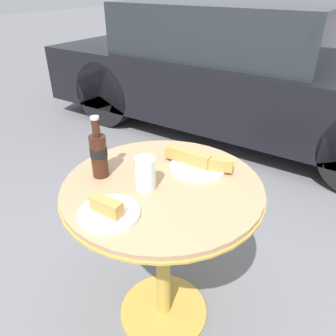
{
  "coord_description": "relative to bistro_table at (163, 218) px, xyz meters",
  "views": [
    {
      "loc": [
        0.61,
        -0.88,
        1.47
      ],
      "look_at": [
        0.0,
        0.04,
        0.83
      ],
      "focal_mm": 35.0,
      "sensor_mm": 36.0,
      "label": 1
    }
  ],
  "objects": [
    {
      "name": "bistro_table",
      "position": [
        0.0,
        0.0,
        0.0
      ],
      "size": [
        0.79,
        0.79,
        0.78
      ],
      "color": "gold",
      "rests_on": "ground_plane"
    },
    {
      "name": "ground_plane",
      "position": [
        0.0,
        0.0,
        -0.6
      ],
      "size": [
        30.0,
        30.0,
        0.0
      ],
      "primitive_type": "plane",
      "color": "slate"
    },
    {
      "name": "lunch_plate_far",
      "position": [
        0.06,
        0.18,
        0.2
      ],
      "size": [
        0.3,
        0.23,
        0.07
      ],
      "color": "white",
      "rests_on": "bistro_table"
    },
    {
      "name": "drinking_glass",
      "position": [
        -0.04,
        -0.06,
        0.23
      ],
      "size": [
        0.08,
        0.08,
        0.13
      ],
      "color": "black",
      "rests_on": "bistro_table"
    },
    {
      "name": "cola_bottle_left",
      "position": [
        -0.24,
        -0.09,
        0.27
      ],
      "size": [
        0.07,
        0.07,
        0.25
      ],
      "color": "#3D1E14",
      "rests_on": "bistro_table"
    },
    {
      "name": "lunch_plate_near",
      "position": [
        -0.04,
        -0.26,
        0.19
      ],
      "size": [
        0.21,
        0.21,
        0.07
      ],
      "color": "white",
      "rests_on": "bistro_table"
    },
    {
      "name": "parked_car",
      "position": [
        -0.68,
        2.46,
        0.01
      ],
      "size": [
        4.21,
        1.72,
        1.28
      ],
      "color": "black",
      "rests_on": "ground_plane"
    }
  ]
}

